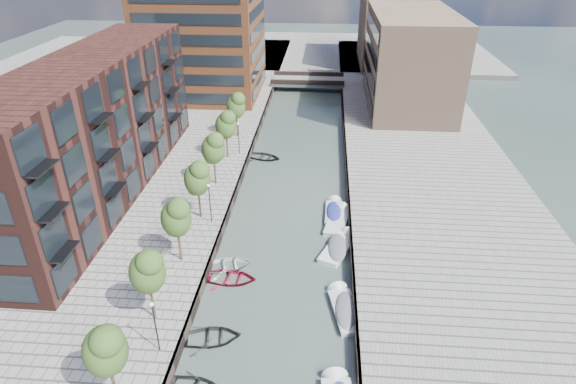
# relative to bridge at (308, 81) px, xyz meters

# --- Properties ---
(water) EXTENTS (300.00, 300.00, 0.00)m
(water) POSITION_rel_bridge_xyz_m (0.00, -32.00, -1.39)
(water) COLOR #38473F
(water) RESTS_ON ground
(quay_left) EXTENTS (60.00, 140.00, 1.00)m
(quay_left) POSITION_rel_bridge_xyz_m (-36.00, -32.00, -0.89)
(quay_left) COLOR gray
(quay_left) RESTS_ON ground
(quay_right) EXTENTS (20.00, 140.00, 1.00)m
(quay_right) POSITION_rel_bridge_xyz_m (16.00, -32.00, -0.89)
(quay_right) COLOR gray
(quay_right) RESTS_ON ground
(quay_wall_left) EXTENTS (0.25, 140.00, 1.00)m
(quay_wall_left) POSITION_rel_bridge_xyz_m (-6.10, -32.00, -0.89)
(quay_wall_left) COLOR #332823
(quay_wall_left) RESTS_ON ground
(quay_wall_right) EXTENTS (0.25, 140.00, 1.00)m
(quay_wall_right) POSITION_rel_bridge_xyz_m (6.10, -32.00, -0.89)
(quay_wall_right) COLOR #332823
(quay_wall_right) RESTS_ON ground
(far_closure) EXTENTS (80.00, 40.00, 1.00)m
(far_closure) POSITION_rel_bridge_xyz_m (0.00, 28.00, -0.89)
(far_closure) COLOR gray
(far_closure) RESTS_ON ground
(apartment_block) EXTENTS (8.00, 38.00, 14.00)m
(apartment_block) POSITION_rel_bridge_xyz_m (-20.00, -42.00, 6.61)
(apartment_block) COLOR #321713
(apartment_block) RESTS_ON quay_left
(tan_block_near) EXTENTS (12.00, 25.00, 14.00)m
(tan_block_near) POSITION_rel_bridge_xyz_m (16.00, -10.00, 6.61)
(tan_block_near) COLOR #8C6D55
(tan_block_near) RESTS_ON quay_right
(tan_block_far) EXTENTS (12.00, 20.00, 16.00)m
(tan_block_far) POSITION_rel_bridge_xyz_m (16.00, 16.00, 7.61)
(tan_block_far) COLOR #8C6D55
(tan_block_far) RESTS_ON quay_right
(bridge) EXTENTS (13.00, 6.00, 1.30)m
(bridge) POSITION_rel_bridge_xyz_m (0.00, 0.00, 0.00)
(bridge) COLOR gray
(bridge) RESTS_ON ground
(tree_0) EXTENTS (2.50, 2.50, 5.95)m
(tree_0) POSITION_rel_bridge_xyz_m (-8.50, -68.00, 3.92)
(tree_0) COLOR #382619
(tree_0) RESTS_ON quay_left
(tree_1) EXTENTS (2.50, 2.50, 5.95)m
(tree_1) POSITION_rel_bridge_xyz_m (-8.50, -61.00, 3.92)
(tree_1) COLOR #382619
(tree_1) RESTS_ON quay_left
(tree_2) EXTENTS (2.50, 2.50, 5.95)m
(tree_2) POSITION_rel_bridge_xyz_m (-8.50, -54.00, 3.92)
(tree_2) COLOR #382619
(tree_2) RESTS_ON quay_left
(tree_3) EXTENTS (2.50, 2.50, 5.95)m
(tree_3) POSITION_rel_bridge_xyz_m (-8.50, -47.00, 3.92)
(tree_3) COLOR #382619
(tree_3) RESTS_ON quay_left
(tree_4) EXTENTS (2.50, 2.50, 5.95)m
(tree_4) POSITION_rel_bridge_xyz_m (-8.50, -40.00, 3.92)
(tree_4) COLOR #382619
(tree_4) RESTS_ON quay_left
(tree_5) EXTENTS (2.50, 2.50, 5.95)m
(tree_5) POSITION_rel_bridge_xyz_m (-8.50, -33.00, 3.92)
(tree_5) COLOR #382619
(tree_5) RESTS_ON quay_left
(tree_6) EXTENTS (2.50, 2.50, 5.95)m
(tree_6) POSITION_rel_bridge_xyz_m (-8.50, -26.00, 3.92)
(tree_6) COLOR #382619
(tree_6) RESTS_ON quay_left
(lamp_0) EXTENTS (0.24, 0.24, 4.12)m
(lamp_0) POSITION_rel_bridge_xyz_m (-7.20, -64.00, 2.12)
(lamp_0) COLOR black
(lamp_0) RESTS_ON quay_left
(lamp_1) EXTENTS (0.24, 0.24, 4.12)m
(lamp_1) POSITION_rel_bridge_xyz_m (-7.20, -48.00, 2.12)
(lamp_1) COLOR black
(lamp_1) RESTS_ON quay_left
(lamp_2) EXTENTS (0.24, 0.24, 4.12)m
(lamp_2) POSITION_rel_bridge_xyz_m (-7.20, -32.00, 2.12)
(lamp_2) COLOR black
(lamp_2) RESTS_ON quay_left
(sloop_0) EXTENTS (4.83, 3.85, 0.89)m
(sloop_0) POSITION_rel_bridge_xyz_m (-4.21, -61.89, -1.39)
(sloop_0) COLOR black
(sloop_0) RESTS_ON ground
(sloop_2) EXTENTS (4.42, 3.20, 0.90)m
(sloop_2) POSITION_rel_bridge_xyz_m (-4.04, -55.26, -1.39)
(sloop_2) COLOR maroon
(sloop_2) RESTS_ON ground
(sloop_3) EXTENTS (5.26, 4.48, 0.92)m
(sloop_3) POSITION_rel_bridge_xyz_m (-4.68, -53.58, -1.39)
(sloop_3) COLOR silver
(sloop_3) RESTS_ON ground
(sloop_4) EXTENTS (5.06, 4.17, 0.91)m
(sloop_4) POSITION_rel_bridge_xyz_m (-4.30, -30.98, -1.39)
(sloop_4) COLOR black
(sloop_4) RESTS_ON ground
(motorboat_1) EXTENTS (2.80, 5.40, 1.72)m
(motorboat_1) POSITION_rel_bridge_xyz_m (5.30, -58.04, -1.18)
(motorboat_1) COLOR silver
(motorboat_1) RESTS_ON ground
(motorboat_2) EXTENTS (2.80, 5.58, 1.78)m
(motorboat_2) POSITION_rel_bridge_xyz_m (5.02, -45.15, -1.29)
(motorboat_2) COLOR silver
(motorboat_2) RESTS_ON ground
(motorboat_3) EXTENTS (1.79, 4.88, 1.61)m
(motorboat_3) POSITION_rel_bridge_xyz_m (4.56, -43.65, -1.19)
(motorboat_3) COLOR beige
(motorboat_3) RESTS_ON ground
(motorboat_4) EXTENTS (3.75, 5.64, 1.78)m
(motorboat_4) POSITION_rel_bridge_xyz_m (5.04, -49.97, -1.17)
(motorboat_4) COLOR white
(motorboat_4) RESTS_ON ground
(car) EXTENTS (2.48, 3.78, 1.20)m
(car) POSITION_rel_bridge_xyz_m (10.90, -14.68, 0.21)
(car) COLOR silver
(car) RESTS_ON quay_right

